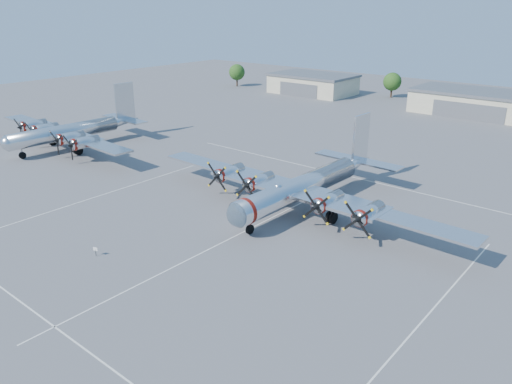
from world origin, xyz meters
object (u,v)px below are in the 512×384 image
Objects in this scene: hangar_center at (479,103)px; tree_west at (392,82)px; main_bomber_b29 at (305,207)px; info_placard at (95,250)px; hangar_west at (313,84)px; tree_far_west at (237,72)px; bomber_west at (74,148)px.

hangar_center is 4.31× the size of tree_west.
hangar_center is at bearing 92.46° from main_bomber_b29.
hangar_center is 29.57× the size of info_placard.
main_bomber_b29 is at bearing 50.44° from info_placard.
tree_west is at bearing 21.89° from hangar_west.
hangar_west and hangar_center have the same top height.
tree_far_west is 97.77m from main_bomber_b29.
info_placard is (38.07, -20.73, 0.68)m from bomber_west.
tree_far_west is at bearing 138.28° from main_bomber_b29.
tree_far_west reaches higher than hangar_center.
main_bomber_b29 is at bearing -56.96° from hangar_west.
main_bomber_b29 reaches higher than info_placard.
main_bomber_b29 is 1.15× the size of bomber_west.
hangar_west is 102.14m from info_placard.
tree_west reaches higher than hangar_center.
bomber_west is (24.21, -70.37, -4.22)m from tree_far_west.
bomber_west reaches higher than info_placard.
bomber_west is 39.44× the size of info_placard.
hangar_center is 4.31× the size of tree_far_west.
info_placard is (17.27, -103.11, -3.54)m from tree_west.
info_placard is at bearing -55.65° from tree_far_west.
hangar_center reaches higher than bomber_west.
tree_far_west is 0.17× the size of bomber_west.
info_placard is (37.27, -95.07, -2.03)m from hangar_west.
main_bomber_b29 is 45.29× the size of info_placard.
tree_far_west reaches higher than bomber_west.
hangar_west is 0.59× the size of bomber_west.
tree_west is at bearing 162.18° from hangar_center.
bomber_west is at bearing -71.02° from tree_far_west.
tree_far_west is (-25.00, -3.96, 1.51)m from hangar_west.
tree_far_west reaches higher than main_bomber_b29.
hangar_west is 0.52× the size of main_bomber_b29.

